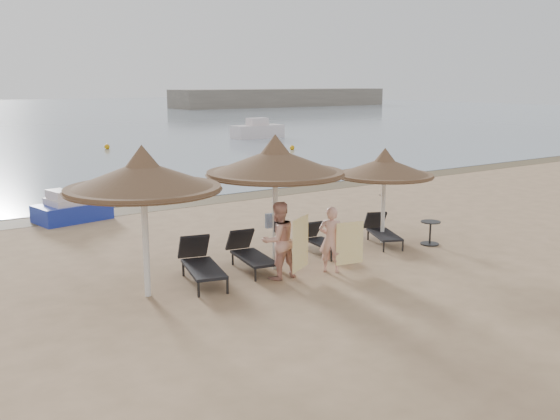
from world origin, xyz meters
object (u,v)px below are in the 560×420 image
(side_table, at_px, (430,234))
(pedal_boat, at_px, (71,209))
(palapa_right, at_px, (385,168))
(lounger_near_left, at_px, (250,252))
(person_right, at_px, (331,234))
(lounger_far_left, at_px, (201,262))
(palapa_center, at_px, (275,163))
(person_left, at_px, (278,234))
(lounger_near_right, at_px, (321,240))
(palapa_left, at_px, (143,177))
(lounger_far_right, at_px, (382,230))

(side_table, relative_size, pedal_boat, 0.27)
(palapa_right, bearing_deg, lounger_near_left, 179.05)
(side_table, distance_m, pedal_boat, 10.95)
(palapa_right, height_order, person_right, palapa_right)
(lounger_far_left, relative_size, pedal_boat, 0.89)
(palapa_center, bearing_deg, lounger_far_left, 172.51)
(palapa_center, relative_size, lounger_near_left, 1.65)
(palapa_right, height_order, pedal_boat, palapa_right)
(palapa_center, relative_size, person_left, 1.58)
(person_right, relative_size, pedal_boat, 0.75)
(lounger_near_right, distance_m, pedal_boat, 8.43)
(palapa_center, bearing_deg, person_right, -45.01)
(palapa_left, height_order, lounger_far_left, palapa_left)
(lounger_far_left, height_order, side_table, lounger_far_left)
(person_left, bearing_deg, pedal_boat, -77.19)
(pedal_boat, bearing_deg, lounger_near_right, -70.41)
(lounger_far_left, height_order, lounger_near_left, lounger_far_left)
(palapa_center, relative_size, pedal_boat, 1.34)
(palapa_right, height_order, lounger_far_left, palapa_right)
(person_left, xyz_separation_m, person_right, (1.25, -0.29, -0.11))
(lounger_near_right, xyz_separation_m, side_table, (2.86, -1.06, -0.02))
(lounger_far_right, bearing_deg, lounger_near_left, -156.29)
(palapa_center, relative_size, lounger_far_left, 1.50)
(palapa_center, distance_m, lounger_near_right, 2.87)
(palapa_right, bearing_deg, side_table, -42.17)
(palapa_right, height_order, lounger_near_right, palapa_right)
(palapa_left, height_order, side_table, palapa_left)
(palapa_right, distance_m, person_left, 4.30)
(side_table, bearing_deg, lounger_near_right, 159.63)
(lounger_far_left, height_order, person_left, person_left)
(lounger_far_left, xyz_separation_m, person_right, (2.73, -1.15, 0.48))
(palapa_center, distance_m, palapa_right, 3.76)
(lounger_near_right, bearing_deg, person_left, -144.67)
(palapa_left, bearing_deg, lounger_near_left, 10.10)
(palapa_left, relative_size, palapa_center, 0.98)
(lounger_far_left, distance_m, lounger_near_left, 1.38)
(person_right, bearing_deg, lounger_far_right, -111.25)
(lounger_near_left, distance_m, pedal_boat, 7.71)
(palapa_center, height_order, side_table, palapa_center)
(pedal_boat, bearing_deg, side_table, -60.12)
(palapa_right, xyz_separation_m, pedal_boat, (-6.11, 7.53, -1.68))
(person_right, bearing_deg, pedal_boat, -25.03)
(lounger_near_right, relative_size, pedal_boat, 0.70)
(palapa_center, height_order, pedal_boat, palapa_center)
(lounger_near_left, distance_m, lounger_far_right, 4.16)
(palapa_left, xyz_separation_m, lounger_near_right, (4.99, 0.63, -2.14))
(palapa_right, bearing_deg, lounger_far_right, 126.18)
(lounger_far_right, bearing_deg, person_right, -131.20)
(lounger_near_left, distance_m, person_right, 1.96)
(lounger_near_right, relative_size, lounger_far_right, 0.92)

